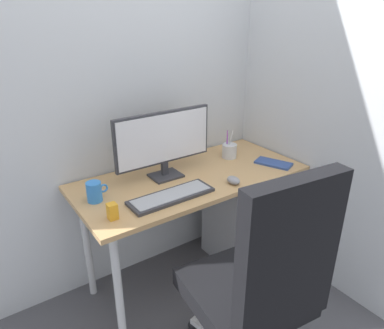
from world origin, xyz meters
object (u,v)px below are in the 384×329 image
object	(u,v)px
office_chair	(260,283)
mouse	(233,180)
monitor	(164,140)
desk_clamp_accessory	(112,211)
coffee_mug	(95,192)
notebook	(273,163)
keyboard	(171,196)
pen_holder	(229,151)
filing_cabinet	(248,219)

from	to	relation	value
office_chair	mouse	size ratio (longest dim) A/B	13.08
monitor	desk_clamp_accessory	world-z (taller)	monitor
monitor	coffee_mug	distance (m)	0.46
mouse	notebook	bearing A→B (deg)	11.05
coffee_mug	desk_clamp_accessory	bearing A→B (deg)	-88.51
office_chair	coffee_mug	bearing A→B (deg)	115.31
keyboard	office_chair	bearing A→B (deg)	-85.70
pen_holder	keyboard	bearing A→B (deg)	-157.42
monitor	coffee_mug	world-z (taller)	monitor
keyboard	monitor	bearing A→B (deg)	66.36
filing_cabinet	notebook	bearing A→B (deg)	-60.53
mouse	desk_clamp_accessory	bearing A→B (deg)	178.51
filing_cabinet	monitor	distance (m)	0.87
monitor	desk_clamp_accessory	size ratio (longest dim) A/B	7.54
mouse	keyboard	bearing A→B (deg)	172.97
filing_cabinet	coffee_mug	bearing A→B (deg)	176.13
keyboard	notebook	distance (m)	0.74
mouse	pen_holder	distance (m)	0.38
keyboard	notebook	xyz separation A→B (m)	(0.74, 0.00, -0.00)
office_chair	desk_clamp_accessory	xyz separation A→B (m)	(-0.37, 0.58, 0.17)
pen_holder	filing_cabinet	bearing A→B (deg)	-55.18
mouse	monitor	bearing A→B (deg)	132.90
office_chair	desk_clamp_accessory	size ratio (longest dim) A/B	14.41
coffee_mug	desk_clamp_accessory	xyz separation A→B (m)	(0.01, -0.20, -0.01)
mouse	desk_clamp_accessory	xyz separation A→B (m)	(-0.68, 0.04, 0.02)
pen_holder	desk_clamp_accessory	size ratio (longest dim) A/B	2.38
filing_cabinet	notebook	distance (m)	0.46
keyboard	filing_cabinet	bearing A→B (deg)	10.10
office_chair	monitor	distance (m)	0.91
notebook	office_chair	bearing A→B (deg)	-161.95
mouse	desk_clamp_accessory	distance (m)	0.68
mouse	coffee_mug	world-z (taller)	coffee_mug
notebook	monitor	bearing A→B (deg)	136.77
filing_cabinet	desk_clamp_accessory	xyz separation A→B (m)	(-0.99, -0.14, 0.47)
keyboard	desk_clamp_accessory	distance (m)	0.32
filing_cabinet	mouse	bearing A→B (deg)	-150.37
keyboard	mouse	bearing A→B (deg)	-8.95
filing_cabinet	keyboard	world-z (taller)	keyboard
filing_cabinet	notebook	xyz separation A→B (m)	(0.07, -0.12, 0.44)
office_chair	keyboard	xyz separation A→B (m)	(-0.04, 0.60, 0.14)
office_chair	mouse	distance (m)	0.64
notebook	coffee_mug	bearing A→B (deg)	147.35
desk_clamp_accessory	filing_cabinet	bearing A→B (deg)	7.80
coffee_mug	office_chair	bearing A→B (deg)	-64.69
filing_cabinet	keyboard	distance (m)	0.81
filing_cabinet	mouse	distance (m)	0.58
mouse	desk_clamp_accessory	size ratio (longest dim) A/B	1.10
filing_cabinet	pen_holder	size ratio (longest dim) A/B	3.15
pen_holder	monitor	bearing A→B (deg)	-179.42
monitor	coffee_mug	size ratio (longest dim) A/B	5.29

